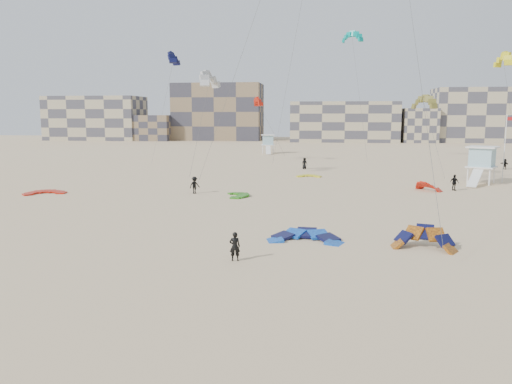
# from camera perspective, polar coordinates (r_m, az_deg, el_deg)

# --- Properties ---
(ground) EXTENTS (320.00, 320.00, 0.00)m
(ground) POSITION_cam_1_polar(r_m,az_deg,el_deg) (28.06, 0.33, -8.04)
(ground) COLOR #CDB48A
(ground) RESTS_ON ground
(kite_ground_blue) EXTENTS (4.70, 4.93, 1.99)m
(kite_ground_blue) POSITION_cam_1_polar(r_m,az_deg,el_deg) (32.94, 5.64, -5.53)
(kite_ground_blue) COLOR blue
(kite_ground_blue) RESTS_ON ground
(kite_ground_orange) EXTENTS (4.39, 4.44, 3.58)m
(kite_ground_orange) POSITION_cam_1_polar(r_m,az_deg,el_deg) (32.47, 18.59, -6.17)
(kite_ground_orange) COLOR orange
(kite_ground_orange) RESTS_ON ground
(kite_ground_red) EXTENTS (5.13, 5.23, 0.65)m
(kite_ground_red) POSITION_cam_1_polar(r_m,az_deg,el_deg) (56.41, -22.98, -0.18)
(kite_ground_red) COLOR red
(kite_ground_red) RESTS_ON ground
(kite_ground_green) EXTENTS (4.06, 3.91, 0.63)m
(kite_ground_green) POSITION_cam_1_polar(r_m,az_deg,el_deg) (50.38, -2.14, -0.48)
(kite_ground_green) COLOR #37911A
(kite_ground_green) RESTS_ON ground
(kite_ground_red_far) EXTENTS (4.20, 4.17, 2.84)m
(kite_ground_red_far) POSITION_cam_1_polar(r_m,az_deg,el_deg) (57.21, 19.02, 0.16)
(kite_ground_red_far) COLOR red
(kite_ground_red_far) RESTS_ON ground
(kite_ground_yellow) EXTENTS (2.92, 3.08, 0.55)m
(kite_ground_yellow) POSITION_cam_1_polar(r_m,az_deg,el_deg) (66.46, 6.06, 1.74)
(kite_ground_yellow) COLOR yellow
(kite_ground_yellow) RESTS_ON ground
(kitesurfer_main) EXTENTS (0.68, 0.51, 1.66)m
(kitesurfer_main) POSITION_cam_1_polar(r_m,az_deg,el_deg) (28.15, -2.44, -6.23)
(kitesurfer_main) COLOR black
(kitesurfer_main) RESTS_ON ground
(kitesurfer_c) EXTENTS (1.29, 1.27, 1.78)m
(kitesurfer_c) POSITION_cam_1_polar(r_m,az_deg,el_deg) (52.31, -7.03, 0.79)
(kitesurfer_c) COLOR black
(kitesurfer_c) RESTS_ON ground
(kitesurfer_d) EXTENTS (1.02, 1.04, 1.75)m
(kitesurfer_d) POSITION_cam_1_polar(r_m,az_deg,el_deg) (58.09, 21.73, 1.01)
(kitesurfer_d) COLOR black
(kitesurfer_d) RESTS_ON ground
(kitesurfer_e) EXTENTS (0.98, 0.80, 1.71)m
(kitesurfer_e) POSITION_cam_1_polar(r_m,az_deg,el_deg) (75.95, 5.56, 3.28)
(kitesurfer_e) COLOR black
(kitesurfer_e) RESTS_ON ground
(kitesurfer_f) EXTENTS (1.07, 1.52, 1.58)m
(kitesurfer_f) POSITION_cam_1_polar(r_m,az_deg,el_deg) (83.93, 26.56, 2.87)
(kitesurfer_f) COLOR black
(kitesurfer_f) RESTS_ON ground
(kite_fly_grey) EXTENTS (4.81, 10.03, 13.04)m
(kite_fly_grey) POSITION_cam_1_polar(r_m,az_deg,el_deg) (65.27, -5.35, 12.55)
(kite_fly_grey) COLOR silver
(kite_fly_grey) RESTS_ON ground
(kite_fly_olive) EXTENTS (4.60, 10.35, 9.78)m
(kite_fly_olive) POSITION_cam_1_polar(r_m,az_deg,el_deg) (67.11, 18.66, 9.57)
(kite_fly_olive) COLOR brown
(kite_fly_olive) RESTS_ON ground
(kite_fly_yellow) EXTENTS (5.23, 4.18, 15.98)m
(kite_fly_yellow) POSITION_cam_1_polar(r_m,az_deg,el_deg) (81.76, 26.43, 13.28)
(kite_fly_yellow) COLOR yellow
(kite_fly_yellow) RESTS_ON ground
(kite_fly_navy) EXTENTS (4.34, 9.75, 17.36)m
(kite_fly_navy) POSITION_cam_1_polar(r_m,az_deg,el_deg) (82.22, -9.39, 14.73)
(kite_fly_navy) COLOR #0C0B39
(kite_fly_navy) RESTS_ON ground
(kite_fly_teal_b) EXTENTS (4.65, 12.10, 21.25)m
(kite_fly_teal_b) POSITION_cam_1_polar(r_m,az_deg,el_deg) (89.76, 10.94, 16.91)
(kite_fly_teal_b) COLOR #03A993
(kite_fly_teal_b) RESTS_ON ground
(kite_fly_red) EXTENTS (6.39, 3.84, 10.25)m
(kite_fly_red) POSITION_cam_1_polar(r_m,az_deg,el_deg) (85.08, 0.25, 10.20)
(kite_fly_red) COLOR red
(kite_fly_red) RESTS_ON ground
(lifeguard_tower_near) EXTENTS (4.29, 6.69, 4.46)m
(lifeguard_tower_near) POSITION_cam_1_polar(r_m,az_deg,el_deg) (64.84, 24.39, 2.79)
(lifeguard_tower_near) COLOR white
(lifeguard_tower_near) RESTS_ON ground
(lifeguard_tower_far) EXTENTS (3.16, 5.65, 4.00)m
(lifeguard_tower_far) POSITION_cam_1_polar(r_m,az_deg,el_deg) (106.23, 1.37, 5.50)
(lifeguard_tower_far) COLOR white
(lifeguard_tower_far) RESTS_ON ground
(flagpole) EXTENTS (0.67, 0.10, 8.19)m
(flagpole) POSITION_cam_1_polar(r_m,az_deg,el_deg) (66.98, 26.56, 4.60)
(flagpole) COLOR white
(flagpole) RESTS_ON ground
(condo_west_a) EXTENTS (30.00, 15.00, 14.00)m
(condo_west_a) POSITION_cam_1_polar(r_m,az_deg,el_deg) (172.96, -17.81, 8.03)
(condo_west_a) COLOR tan
(condo_west_a) RESTS_ON ground
(condo_west_b) EXTENTS (28.00, 14.00, 18.00)m
(condo_west_b) POSITION_cam_1_polar(r_m,az_deg,el_deg) (164.07, -4.32, 9.10)
(condo_west_b) COLOR #7C664B
(condo_west_b) RESTS_ON ground
(condo_mid) EXTENTS (32.00, 16.00, 12.00)m
(condo_mid) POSITION_cam_1_polar(r_m,az_deg,el_deg) (156.80, 9.99, 7.91)
(condo_mid) COLOR tan
(condo_mid) RESTS_ON ground
(condo_east) EXTENTS (26.00, 14.00, 16.00)m
(condo_east) POSITION_cam_1_polar(r_m,az_deg,el_deg) (165.37, 24.10, 8.02)
(condo_east) COLOR tan
(condo_east) RESTS_ON ground
(condo_fill_left) EXTENTS (12.00, 10.00, 8.00)m
(condo_fill_left) POSITION_cam_1_polar(r_m,az_deg,el_deg) (163.63, -11.66, 7.19)
(condo_fill_left) COLOR #7C664B
(condo_fill_left) RESTS_ON ground
(condo_fill_right) EXTENTS (10.00, 10.00, 10.00)m
(condo_fill_right) POSITION_cam_1_polar(r_m,az_deg,el_deg) (157.31, 18.11, 7.25)
(condo_fill_right) COLOR tan
(condo_fill_right) RESTS_ON ground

